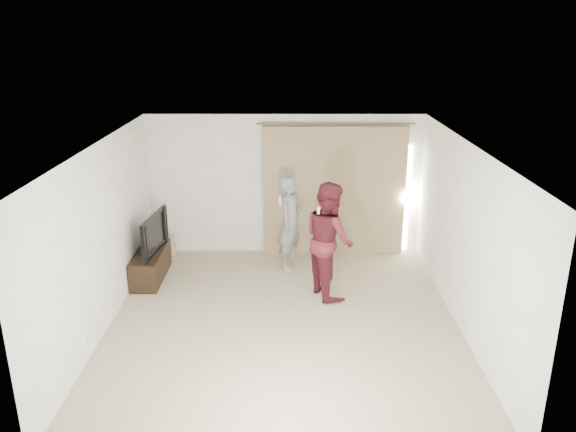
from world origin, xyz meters
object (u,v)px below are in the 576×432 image
at_px(tv_console, 151,265).
at_px(tv, 148,233).
at_px(person_man, 290,223).
at_px(person_woman, 329,239).

height_order(tv_console, tv, tv).
distance_m(tv, person_man, 2.41).
height_order(tv_console, person_woman, person_woman).
bearing_deg(person_woman, person_man, 120.27).
bearing_deg(tv, tv_console, 0.00).
bearing_deg(tv_console, person_woman, -10.67).
bearing_deg(tv_console, tv, 0.00).
height_order(tv, person_woman, person_woman).
bearing_deg(person_woman, tv_console, 169.33).
distance_m(tv_console, tv, 0.57).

